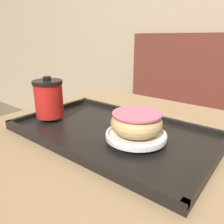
% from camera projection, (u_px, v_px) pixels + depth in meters
% --- Properties ---
extents(cafe_table, '(0.81, 0.77, 0.73)m').
position_uv_depth(cafe_table, '(124.00, 192.00, 0.64)').
color(cafe_table, tan).
rests_on(cafe_table, ground_plane).
extents(serving_tray, '(0.52, 0.31, 0.02)m').
position_uv_depth(serving_tray, '(112.00, 132.00, 0.58)').
color(serving_tray, black).
rests_on(serving_tray, cafe_table).
extents(coffee_cup_front, '(0.08, 0.08, 0.12)m').
position_uv_depth(coffee_cup_front, '(49.00, 98.00, 0.63)').
color(coffee_cup_front, red).
rests_on(coffee_cup_front, serving_tray).
extents(plate_with_chocolate_donut, '(0.14, 0.14, 0.01)m').
position_uv_depth(plate_with_chocolate_donut, '(136.00, 135.00, 0.51)').
color(plate_with_chocolate_donut, white).
rests_on(plate_with_chocolate_donut, serving_tray).
extents(donut_chocolate_glazed, '(0.12, 0.12, 0.05)m').
position_uv_depth(donut_chocolate_glazed, '(137.00, 123.00, 0.50)').
color(donut_chocolate_glazed, '#DBB270').
rests_on(donut_chocolate_glazed, plate_with_chocolate_donut).
extents(spoon, '(0.07, 0.13, 0.01)m').
position_uv_depth(spoon, '(126.00, 110.00, 0.69)').
color(spoon, silver).
rests_on(spoon, serving_tray).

